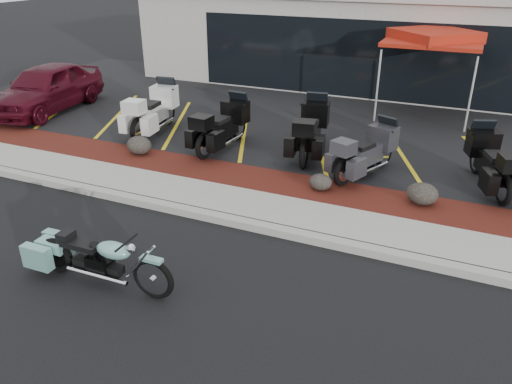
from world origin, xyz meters
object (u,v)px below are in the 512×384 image
at_px(parked_car, 46,88).
at_px(hero_cruiser, 153,273).
at_px(traffic_cone, 313,116).
at_px(popup_canopy, 434,38).
at_px(touring_white, 167,101).

bearing_deg(parked_car, hero_cruiser, -44.57).
height_order(hero_cruiser, traffic_cone, hero_cruiser).
height_order(parked_car, popup_canopy, popup_canopy).
xyz_separation_m(traffic_cone, popup_canopy, (2.95, 2.22, 2.12)).
height_order(parked_car, traffic_cone, parked_car).
relative_size(parked_car, traffic_cone, 10.10).
bearing_deg(touring_white, hero_cruiser, -155.24).
bearing_deg(touring_white, popup_canopy, -65.58).
relative_size(hero_cruiser, popup_canopy, 0.92).
bearing_deg(hero_cruiser, parked_car, 140.65).
bearing_deg(parked_car, traffic_cone, 8.28).
bearing_deg(hero_cruiser, traffic_cone, 91.05).
bearing_deg(hero_cruiser, popup_canopy, 75.65).
bearing_deg(traffic_cone, popup_canopy, 37.01).
relative_size(traffic_cone, popup_canopy, 0.15).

